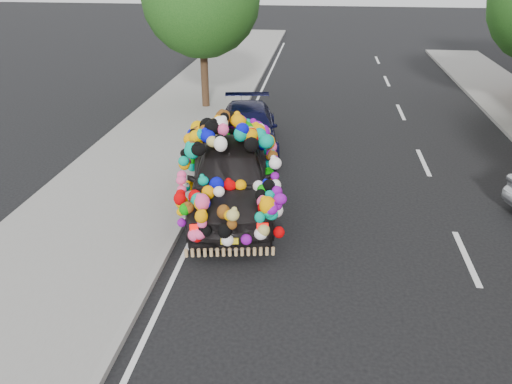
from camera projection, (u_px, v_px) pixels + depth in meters
The scene contains 6 objects.
ground at pixel (286, 245), 10.33m from camera, with size 100.00×100.00×0.00m, color black.
sidewalk at pixel (88, 229), 10.81m from camera, with size 4.00×60.00×0.12m, color gray.
kerb at pixel (175, 235), 10.58m from camera, with size 0.15×60.00×0.13m, color gray.
lane_markings at pixel (466, 257), 9.91m from camera, with size 6.00×50.00×0.01m, color silver, non-canonical shape.
plush_art_car at pixel (230, 162), 11.38m from camera, with size 3.01×5.14×2.23m.
navy_sedan at pixel (248, 129), 15.15m from camera, with size 1.75×4.31×1.25m, color black.
Camera 1 is at (0.52, -8.82, 5.51)m, focal length 35.00 mm.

